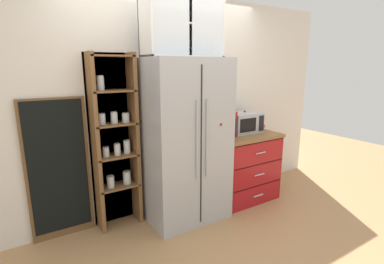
% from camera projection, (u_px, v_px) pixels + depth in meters
% --- Properties ---
extents(ground_plane, '(10.67, 10.67, 0.00)m').
position_uv_depth(ground_plane, '(186.00, 215.00, 3.44)').
color(ground_plane, tan).
extents(wall_back_cream, '(4.97, 0.10, 2.55)m').
position_uv_depth(wall_back_cream, '(168.00, 105.00, 3.48)').
color(wall_back_cream, silver).
rests_on(wall_back_cream, ground).
extents(refrigerator, '(0.90, 0.69, 1.83)m').
position_uv_depth(refrigerator, '(185.00, 141.00, 3.24)').
color(refrigerator, '#ADAFB5').
rests_on(refrigerator, ground).
extents(pantry_shelf_column, '(0.50, 0.27, 1.88)m').
position_uv_depth(pantry_shelf_column, '(114.00, 140.00, 3.09)').
color(pantry_shelf_column, brown).
rests_on(pantry_shelf_column, ground).
extents(counter_cabinet, '(0.85, 0.66, 0.89)m').
position_uv_depth(counter_cabinet, '(242.00, 165.00, 3.83)').
color(counter_cabinet, '#A8161C').
rests_on(counter_cabinet, ground).
extents(microwave, '(0.44, 0.33, 0.26)m').
position_uv_depth(microwave, '(243.00, 123.00, 3.76)').
color(microwave, '#ADAFB5').
rests_on(microwave, counter_cabinet).
extents(coffee_maker, '(0.17, 0.20, 0.31)m').
position_uv_depth(coffee_maker, '(225.00, 124.00, 3.55)').
color(coffee_maker, '#A8161C').
rests_on(coffee_maker, counter_cabinet).
extents(mug_red, '(0.11, 0.08, 0.09)m').
position_uv_depth(mug_red, '(261.00, 127.00, 3.90)').
color(mug_red, red).
rests_on(mug_red, counter_cabinet).
extents(bottle_clear, '(0.07, 0.07, 0.29)m').
position_uv_depth(bottle_clear, '(244.00, 123.00, 3.70)').
color(bottle_clear, silver).
rests_on(bottle_clear, counter_cabinet).
extents(upper_cabinet, '(0.86, 0.32, 0.66)m').
position_uv_depth(upper_cabinet, '(182.00, 25.00, 3.00)').
color(upper_cabinet, silver).
rests_on(upper_cabinet, refrigerator).
extents(chalkboard_menu, '(0.60, 0.04, 1.45)m').
position_uv_depth(chalkboard_menu, '(58.00, 170.00, 2.88)').
color(chalkboard_menu, brown).
rests_on(chalkboard_menu, ground).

